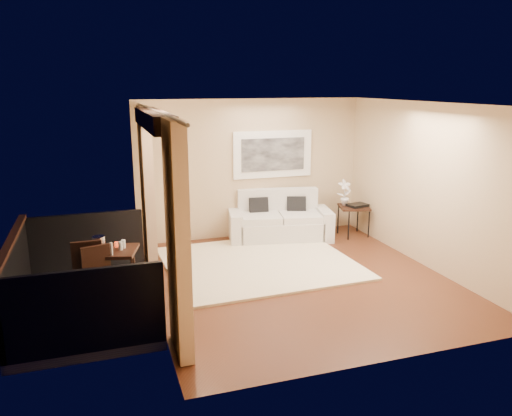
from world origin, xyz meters
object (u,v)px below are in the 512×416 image
bistro_table (115,255)px  balcony_chair_far (88,266)px  sofa (279,222)px  ice_bucket (99,243)px  side_table (354,209)px  orchid (345,193)px  balcony_chair_near (99,274)px

bistro_table → balcony_chair_far: balcony_chair_far is taller
sofa → bistro_table: size_ratio=2.85×
bistro_table → ice_bucket: ice_bucket is taller
balcony_chair_far → side_table: bearing=-161.7°
orchid → ice_bucket: size_ratio=2.62×
orchid → balcony_chair_near: bearing=-156.3°
balcony_chair_far → sofa: bearing=-151.2°
sofa → balcony_chair_far: size_ratio=2.27×
balcony_chair_far → balcony_chair_near: (0.13, -0.27, -0.03)m
side_table → ice_bucket: (-4.87, -1.55, 0.26)m
bistro_table → balcony_chair_near: (-0.23, -0.37, -0.12)m
bistro_table → ice_bucket: (-0.20, 0.05, 0.18)m
bistro_table → ice_bucket: 0.28m
side_table → ice_bucket: ice_bucket is taller
bistro_table → balcony_chair_near: balcony_chair_near is taller
side_table → bistro_table: bistro_table is taller
side_table → orchid: (-0.16, 0.12, 0.32)m
bistro_table → balcony_chair_far: 0.39m
sofa → ice_bucket: 3.89m
sofa → side_table: 1.52m
side_table → orchid: 0.38m
balcony_chair_far → balcony_chair_near: size_ratio=1.05×
orchid → ice_bucket: orchid is taller
balcony_chair_far → ice_bucket: (0.16, 0.14, 0.28)m
ice_bucket → side_table: bearing=17.6°
side_table → balcony_chair_near: size_ratio=0.77×
balcony_chair_far → orchid: bearing=-159.9°
balcony_chair_near → ice_bucket: bearing=70.2°
sofa → balcony_chair_near: size_ratio=2.38×
balcony_chair_near → ice_bucket: size_ratio=4.42×
orchid → ice_bucket: (-4.71, -1.66, -0.06)m
orchid → balcony_chair_far: (-4.87, -1.81, -0.34)m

